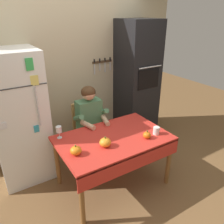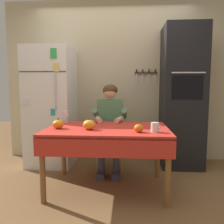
{
  "view_description": "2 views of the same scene",
  "coord_description": "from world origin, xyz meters",
  "px_view_note": "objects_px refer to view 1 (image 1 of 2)",
  "views": [
    {
      "loc": [
        -1.32,
        -2.0,
        2.21
      ],
      "look_at": [
        0.08,
        0.26,
        1.01
      ],
      "focal_mm": 36.1,
      "sensor_mm": 36.0,
      "label": 1
    },
    {
      "loc": [
        0.23,
        -2.52,
        1.22
      ],
      "look_at": [
        0.05,
        0.23,
        0.91
      ],
      "focal_mm": 36.77,
      "sensor_mm": 36.0,
      "label": 2
    }
  ],
  "objects_px": {
    "wine_glass": "(59,130)",
    "pumpkin_large": "(76,151)",
    "pumpkin_small": "(147,135)",
    "seated_person": "(91,120)",
    "wall_oven": "(137,83)",
    "coffee_mug": "(156,131)",
    "chair_behind_person": "(86,129)",
    "dining_table": "(114,144)",
    "pumpkin_medium": "(105,142)",
    "refrigerator": "(19,118)"
  },
  "relations": [
    {
      "from": "wall_oven",
      "to": "pumpkin_medium",
      "type": "distance_m",
      "value": 1.63
    },
    {
      "from": "seated_person",
      "to": "wine_glass",
      "type": "height_order",
      "value": "seated_person"
    },
    {
      "from": "refrigerator",
      "to": "wall_oven",
      "type": "bearing_deg",
      "value": 1.13
    },
    {
      "from": "wall_oven",
      "to": "pumpkin_large",
      "type": "height_order",
      "value": "wall_oven"
    },
    {
      "from": "wall_oven",
      "to": "pumpkin_small",
      "type": "distance_m",
      "value": 1.37
    },
    {
      "from": "chair_behind_person",
      "to": "wine_glass",
      "type": "relative_size",
      "value": 5.8
    },
    {
      "from": "coffee_mug",
      "to": "wine_glass",
      "type": "relative_size",
      "value": 0.68
    },
    {
      "from": "seated_person",
      "to": "coffee_mug",
      "type": "height_order",
      "value": "seated_person"
    },
    {
      "from": "seated_person",
      "to": "coffee_mug",
      "type": "bearing_deg",
      "value": -56.44
    },
    {
      "from": "refrigerator",
      "to": "wine_glass",
      "type": "bearing_deg",
      "value": -54.68
    },
    {
      "from": "refrigerator",
      "to": "pumpkin_large",
      "type": "height_order",
      "value": "refrigerator"
    },
    {
      "from": "refrigerator",
      "to": "dining_table",
      "type": "bearing_deg",
      "value": -42.91
    },
    {
      "from": "chair_behind_person",
      "to": "seated_person",
      "type": "distance_m",
      "value": 0.29
    },
    {
      "from": "refrigerator",
      "to": "seated_person",
      "type": "height_order",
      "value": "refrigerator"
    },
    {
      "from": "pumpkin_small",
      "to": "seated_person",
      "type": "bearing_deg",
      "value": 113.95
    },
    {
      "from": "coffee_mug",
      "to": "wine_glass",
      "type": "height_order",
      "value": "wine_glass"
    },
    {
      "from": "wall_oven",
      "to": "chair_behind_person",
      "type": "relative_size",
      "value": 2.26
    },
    {
      "from": "wall_oven",
      "to": "wine_glass",
      "type": "xyz_separation_m",
      "value": [
        -1.63,
        -0.56,
        -0.2
      ]
    },
    {
      "from": "chair_behind_person",
      "to": "pumpkin_small",
      "type": "relative_size",
      "value": 8.56
    },
    {
      "from": "wine_glass",
      "to": "pumpkin_large",
      "type": "xyz_separation_m",
      "value": [
        0.03,
        -0.45,
        -0.06
      ]
    },
    {
      "from": "pumpkin_medium",
      "to": "wine_glass",
      "type": "bearing_deg",
      "value": 129.51
    },
    {
      "from": "dining_table",
      "to": "pumpkin_small",
      "type": "relative_size",
      "value": 12.89
    },
    {
      "from": "seated_person",
      "to": "coffee_mug",
      "type": "xyz_separation_m",
      "value": [
        0.54,
        -0.81,
        0.05
      ]
    },
    {
      "from": "seated_person",
      "to": "pumpkin_medium",
      "type": "distance_m",
      "value": 0.74
    },
    {
      "from": "seated_person",
      "to": "coffee_mug",
      "type": "distance_m",
      "value": 0.97
    },
    {
      "from": "pumpkin_large",
      "to": "pumpkin_small",
      "type": "distance_m",
      "value": 0.91
    },
    {
      "from": "dining_table",
      "to": "wine_glass",
      "type": "bearing_deg",
      "value": 147.84
    },
    {
      "from": "coffee_mug",
      "to": "pumpkin_small",
      "type": "distance_m",
      "value": 0.17
    },
    {
      "from": "pumpkin_large",
      "to": "pumpkin_medium",
      "type": "xyz_separation_m",
      "value": [
        0.36,
        -0.03,
        0.0
      ]
    },
    {
      "from": "wall_oven",
      "to": "coffee_mug",
      "type": "distance_m",
      "value": 1.27
    },
    {
      "from": "dining_table",
      "to": "pumpkin_medium",
      "type": "xyz_separation_m",
      "value": [
        -0.19,
        -0.11,
        0.14
      ]
    },
    {
      "from": "chair_behind_person",
      "to": "pumpkin_medium",
      "type": "bearing_deg",
      "value": -101.09
    },
    {
      "from": "refrigerator",
      "to": "dining_table",
      "type": "height_order",
      "value": "refrigerator"
    },
    {
      "from": "wall_oven",
      "to": "wine_glass",
      "type": "height_order",
      "value": "wall_oven"
    },
    {
      "from": "wall_oven",
      "to": "seated_person",
      "type": "bearing_deg",
      "value": -163.33
    },
    {
      "from": "wall_oven",
      "to": "pumpkin_medium",
      "type": "bearing_deg",
      "value": -140.29
    },
    {
      "from": "wine_glass",
      "to": "pumpkin_large",
      "type": "distance_m",
      "value": 0.45
    },
    {
      "from": "pumpkin_small",
      "to": "dining_table",
      "type": "bearing_deg",
      "value": 147.84
    },
    {
      "from": "wall_oven",
      "to": "pumpkin_large",
      "type": "relative_size",
      "value": 16.31
    },
    {
      "from": "refrigerator",
      "to": "pumpkin_medium",
      "type": "distance_m",
      "value": 1.25
    },
    {
      "from": "seated_person",
      "to": "pumpkin_small",
      "type": "distance_m",
      "value": 0.9
    },
    {
      "from": "coffee_mug",
      "to": "pumpkin_small",
      "type": "bearing_deg",
      "value": -174.43
    },
    {
      "from": "coffee_mug",
      "to": "pumpkin_small",
      "type": "xyz_separation_m",
      "value": [
        -0.17,
        -0.02,
        -0.01
      ]
    },
    {
      "from": "refrigerator",
      "to": "seated_person",
      "type": "relative_size",
      "value": 1.45
    },
    {
      "from": "pumpkin_medium",
      "to": "pumpkin_small",
      "type": "distance_m",
      "value": 0.55
    },
    {
      "from": "dining_table",
      "to": "pumpkin_small",
      "type": "bearing_deg",
      "value": -32.16
    },
    {
      "from": "wall_oven",
      "to": "coffee_mug",
      "type": "relative_size",
      "value": 19.13
    },
    {
      "from": "chair_behind_person",
      "to": "wine_glass",
      "type": "bearing_deg",
      "value": -143.24
    },
    {
      "from": "dining_table",
      "to": "seated_person",
      "type": "distance_m",
      "value": 0.61
    },
    {
      "from": "dining_table",
      "to": "pumpkin_large",
      "type": "height_order",
      "value": "pumpkin_large"
    }
  ]
}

